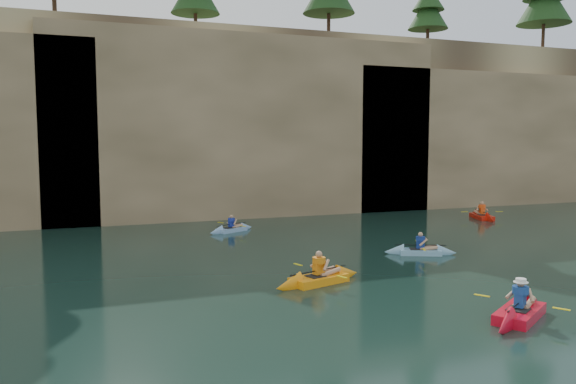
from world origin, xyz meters
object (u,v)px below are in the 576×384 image
object	(u,v)px
main_kayaker	(520,312)
kayaker_ltblue_near	(420,251)
kayaker_red_far	(482,216)
kayaker_orange	(319,278)

from	to	relation	value
main_kayaker	kayaker_ltblue_near	size ratio (longest dim) A/B	1.17
main_kayaker	kayaker_red_far	size ratio (longest dim) A/B	0.97
kayaker_red_far	main_kayaker	bearing A→B (deg)	160.96
kayaker_ltblue_near	kayaker_orange	bearing A→B (deg)	-129.46
kayaker_orange	kayaker_red_far	xyz separation A→B (m)	(15.25, 10.51, -0.01)
main_kayaker	kayaker_ltblue_near	distance (m)	8.37
kayaker_ltblue_near	main_kayaker	bearing A→B (deg)	-81.01
kayaker_orange	main_kayaker	bearing A→B (deg)	-73.35
kayaker_red_far	kayaker_orange	bearing A→B (deg)	142.14
kayaker_ltblue_near	kayaker_red_far	bearing A→B (deg)	63.78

